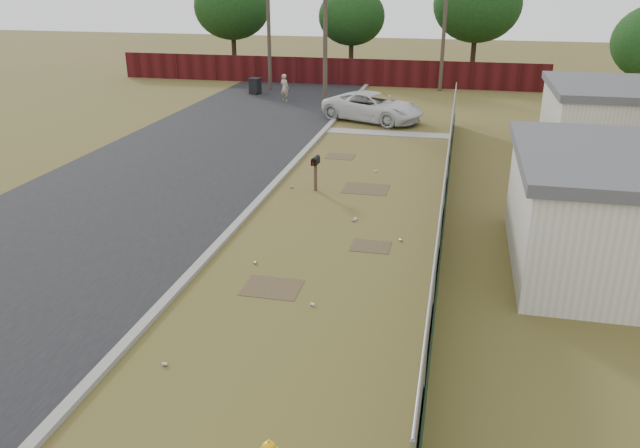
% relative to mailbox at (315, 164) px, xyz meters
% --- Properties ---
extents(ground, '(120.00, 120.00, 0.00)m').
position_rel_mailbox_xyz_m(ground, '(1.42, -2.44, -0.99)').
color(ground, brown).
rests_on(ground, ground).
extents(street, '(15.10, 60.00, 0.12)m').
position_rel_mailbox_xyz_m(street, '(-5.34, 5.61, -0.97)').
color(street, black).
rests_on(street, ground).
extents(chainlink_fence, '(0.10, 27.06, 2.02)m').
position_rel_mailbox_xyz_m(chainlink_fence, '(4.54, -1.41, -0.19)').
color(chainlink_fence, gray).
rests_on(chainlink_fence, ground).
extents(privacy_fence, '(30.00, 0.12, 1.80)m').
position_rel_mailbox_xyz_m(privacy_fence, '(-4.58, 22.56, -0.09)').
color(privacy_fence, '#410E10').
rests_on(privacy_fence, ground).
extents(utility_poles, '(12.60, 8.24, 9.00)m').
position_rel_mailbox_xyz_m(utility_poles, '(-2.25, 18.23, 3.71)').
color(utility_poles, '#4B3F32').
rests_on(utility_poles, ground).
extents(horizon_trees, '(33.32, 31.94, 7.78)m').
position_rel_mailbox_xyz_m(horizon_trees, '(2.26, 21.12, 3.64)').
color(horizon_trees, '#312016').
rests_on(horizon_trees, ground).
extents(mailbox, '(0.23, 0.54, 1.25)m').
position_rel_mailbox_xyz_m(mailbox, '(0.00, 0.00, 0.00)').
color(mailbox, '#4F3C2D').
rests_on(mailbox, ground).
extents(pickup_truck, '(5.82, 4.30, 1.47)m').
position_rel_mailbox_xyz_m(pickup_truck, '(0.38, 11.68, -0.25)').
color(pickup_truck, silver).
rests_on(pickup_truck, ground).
extents(pedestrian, '(0.70, 0.60, 1.63)m').
position_rel_mailbox_xyz_m(pedestrian, '(-5.57, 15.88, -0.17)').
color(pedestrian, tan).
rests_on(pedestrian, ground).
extents(trash_bin, '(0.78, 0.85, 1.02)m').
position_rel_mailbox_xyz_m(trash_bin, '(-8.06, 17.83, -0.46)').
color(trash_bin, black).
rests_on(trash_bin, ground).
extents(scattered_litter, '(4.42, 13.81, 0.07)m').
position_rel_mailbox_xyz_m(scattered_litter, '(1.13, -3.96, -0.95)').
color(scattered_litter, silver).
rests_on(scattered_litter, ground).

